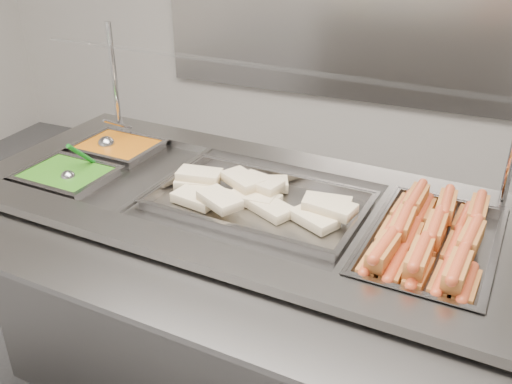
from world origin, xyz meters
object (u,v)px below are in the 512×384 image
at_px(pan_wraps, 259,206).
at_px(ladle, 107,143).
at_px(steam_counter, 244,302).
at_px(sneeze_guard, 272,72).
at_px(serving_spoon, 71,173).
at_px(pan_hotdogs, 430,252).

height_order(pan_wraps, ladle, ladle).
height_order(steam_counter, ladle, ladle).
xyz_separation_m(sneeze_guard, pan_wraps, (0.05, -0.22, -0.40)).
height_order(sneeze_guard, serving_spoon, sneeze_guard).
distance_m(sneeze_guard, pan_hotdogs, 0.79).
distance_m(sneeze_guard, serving_spoon, 0.81).
bearing_deg(pan_wraps, serving_spoon, -171.08).
bearing_deg(ladle, pan_hotdogs, -9.29).
xyz_separation_m(steam_counter, pan_hotdogs, (0.63, -0.04, 0.41)).
xyz_separation_m(pan_wraps, serving_spoon, (-0.69, -0.11, 0.04)).
xyz_separation_m(sneeze_guard, serving_spoon, (-0.64, -0.33, -0.36)).
relative_size(pan_wraps, ladle, 3.57).
relative_size(sneeze_guard, pan_wraps, 2.37).
relative_size(pan_hotdogs, serving_spoon, 3.33).
height_order(pan_hotdogs, serving_spoon, serving_spoon).
distance_m(pan_wraps, ladle, 0.77).
bearing_deg(serving_spoon, ladle, 100.41).
bearing_deg(ladle, serving_spoon, -79.59).
bearing_deg(sneeze_guard, ladle, -176.28).
xyz_separation_m(pan_hotdogs, ladle, (-1.32, 0.22, 0.05)).
bearing_deg(sneeze_guard, serving_spoon, -152.67).
bearing_deg(pan_hotdogs, pan_wraps, 176.40).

